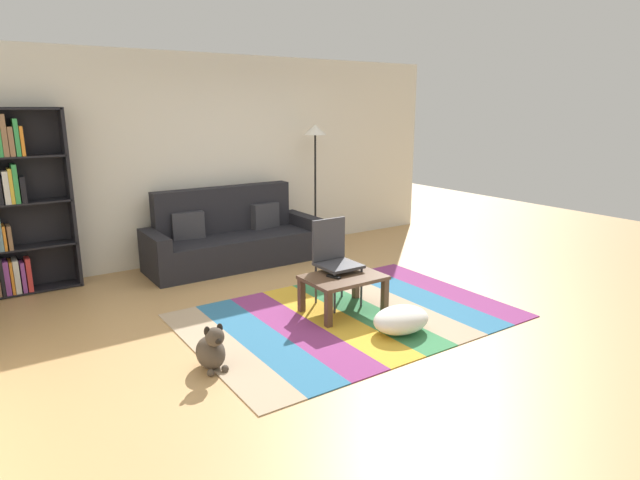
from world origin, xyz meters
The scene contains 11 objects.
ground_plane centered at (0.00, 0.00, 0.00)m, with size 14.00×14.00×0.00m, color tan.
back_wall centered at (0.00, 2.55, 1.35)m, with size 6.80×0.10×2.70m, color silver.
rug centered at (-0.09, -0.30, 0.01)m, with size 3.14×2.16×0.01m.
couch centered at (-0.26, 2.02, 0.34)m, with size 2.26×0.80×1.00m.
bookshelf centered at (-2.66, 2.30, 1.04)m, with size 0.90×0.28×2.03m.
coffee_table centered at (-0.07, -0.18, 0.32)m, with size 0.77×0.56×0.38m.
pouf centered at (0.07, -0.88, 0.13)m, with size 0.57×0.41×0.24m, color white.
dog centered at (-1.65, -0.56, 0.16)m, with size 0.22×0.35×0.40m.
standing_lamp centered at (1.12, 2.12, 1.49)m, with size 0.32×0.32×1.78m.
tv_remote centered at (-0.19, -0.17, 0.40)m, with size 0.04×0.15×0.02m, color black.
folding_chair centered at (0.00, 0.09, 0.53)m, with size 0.40×0.40×0.90m.
Camera 1 is at (-3.10, -4.24, 2.04)m, focal length 29.82 mm.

